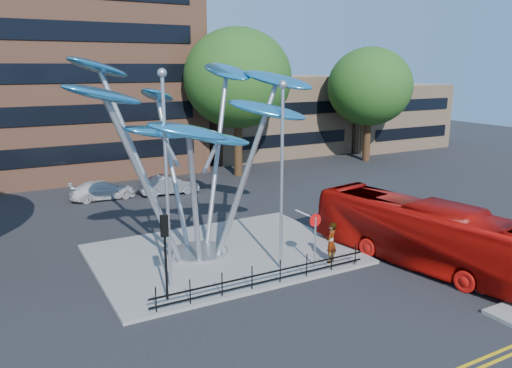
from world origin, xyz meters
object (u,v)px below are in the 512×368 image
no_entry_sign_island (315,231)px  red_bus (421,233)px  pedestrian (331,242)px  parked_car_mid (169,185)px  traffic_light_island (165,239)px  street_lamp_left (166,163)px  leaf_sculpture (193,114)px  tree_right (238,78)px  parked_car_right (103,190)px  street_lamp_right (282,160)px  tree_far (370,87)px

no_entry_sign_island → red_bus: 5.01m
pedestrian → parked_car_mid: pedestrian is taller
traffic_light_island → red_bus: bearing=-9.5°
street_lamp_left → pedestrian: bearing=-7.7°
leaf_sculpture → parked_car_mid: leaf_sculpture is taller
street_lamp_left → traffic_light_island: 2.96m
tree_right → traffic_light_island: (-13.00, -19.50, -5.42)m
street_lamp_left → parked_car_right: street_lamp_left is taller
tree_right → leaf_sculpture: size_ratio=0.95×
parked_car_right → red_bus: bearing=-150.7°
no_entry_sign_island → red_bus: size_ratio=0.22×
street_lamp_left → street_lamp_right: size_ratio=1.06×
tree_right → no_entry_sign_island: bearing=-107.1°
tree_right → no_entry_sign_island: size_ratio=4.94×
red_bus → pedestrian: 4.19m
tree_right → no_entry_sign_island: (-6.00, -19.48, -6.22)m
street_lamp_left → parked_car_mid: 16.81m
leaf_sculpture → street_lamp_right: (2.57, -3.68, -1.78)m
no_entry_sign_island → parked_car_mid: (-1.24, 16.25, -1.13)m
tree_right → street_lamp_left: tree_right is taller
red_bus → tree_right: bearing=76.5°
tree_far → leaf_sculpture: (-24.07, -15.32, -0.23)m
leaf_sculpture → traffic_light_island: 6.65m
tree_far → parked_car_right: 26.65m
leaf_sculpture → street_lamp_left: 4.28m
street_lamp_right → red_bus: bearing=-21.8°
leaf_sculpture → red_bus: 11.88m
street_lamp_right → no_entry_sign_island: bearing=-17.9°
traffic_light_island → no_entry_sign_island: (7.00, 0.02, -0.80)m
tree_far → no_entry_sign_island: 28.42m
tree_far → red_bus: 26.98m
pedestrian → red_bus: bearing=118.4°
parked_car_mid → no_entry_sign_island: bearing=-170.4°
red_bus → parked_car_mid: (-5.84, 18.21, -0.84)m
street_lamp_right → pedestrian: size_ratio=4.36×
no_entry_sign_island → street_lamp_right: bearing=162.1°
street_lamp_right → no_entry_sign_island: 3.64m
tree_right → parked_car_right: size_ratio=2.76×
parked_car_mid → traffic_light_island: bearing=165.7°
pedestrian → no_entry_sign_island: bearing=-35.0°
tree_far → traffic_light_island: (-27.00, -19.50, -4.49)m
tree_right → street_lamp_left: 22.49m
no_entry_sign_island → parked_car_right: 18.09m
leaf_sculpture → parked_car_right: 14.47m
street_lamp_left → parked_car_right: size_ratio=2.01×
street_lamp_right → no_entry_sign_island: size_ratio=3.39×
street_lamp_right → tree_far: bearing=41.5°
parked_car_mid → tree_far: bearing=-76.1°
pedestrian → parked_car_mid: size_ratio=0.46×
pedestrian → parked_car_right: size_ratio=0.43×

